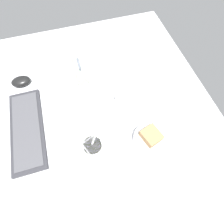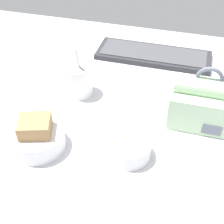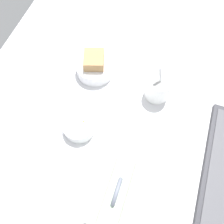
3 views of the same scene
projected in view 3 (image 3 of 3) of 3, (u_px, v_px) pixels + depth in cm
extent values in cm
cube|color=silver|center=(127.00, 121.00, 73.16)|extent=(140.00, 110.00, 2.00)
cube|color=#B7D6AD|center=(116.00, 194.00, 58.37)|extent=(17.15, 12.07, 9.65)
cylinder|color=#B7D6AD|center=(116.00, 193.00, 52.63)|extent=(16.29, 5.31, 5.31)
cube|color=slate|center=(91.00, 198.00, 60.01)|extent=(4.80, 0.30, 2.89)
torus|color=slate|center=(117.00, 192.00, 50.45)|extent=(7.00, 1.00, 7.00)
cylinder|color=white|center=(159.00, 87.00, 71.88)|extent=(8.35, 8.35, 9.45)
cylinder|color=olive|center=(162.00, 80.00, 67.83)|extent=(7.35, 7.35, 0.60)
cylinder|color=silver|center=(161.00, 79.00, 66.44)|extent=(0.70, 3.31, 10.72)
cylinder|color=silver|center=(95.00, 67.00, 77.82)|extent=(13.45, 13.45, 4.92)
cube|color=#A87F51|center=(94.00, 63.00, 75.35)|extent=(9.11, 8.68, 6.89)
cylinder|color=silver|center=(79.00, 126.00, 69.02)|extent=(10.21, 10.21, 4.45)
ellipsoid|color=white|center=(75.00, 129.00, 67.64)|extent=(2.78, 2.78, 3.27)
cone|color=#F4DB84|center=(84.00, 122.00, 68.20)|extent=(4.61, 4.61, 3.78)
sphere|color=#4C5623|center=(70.00, 124.00, 69.35)|extent=(1.23, 1.23, 1.23)
sphere|color=#4C5623|center=(71.00, 126.00, 69.10)|extent=(1.23, 1.23, 1.23)
sphere|color=#4C5623|center=(73.00, 127.00, 68.99)|extent=(1.23, 1.23, 1.23)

